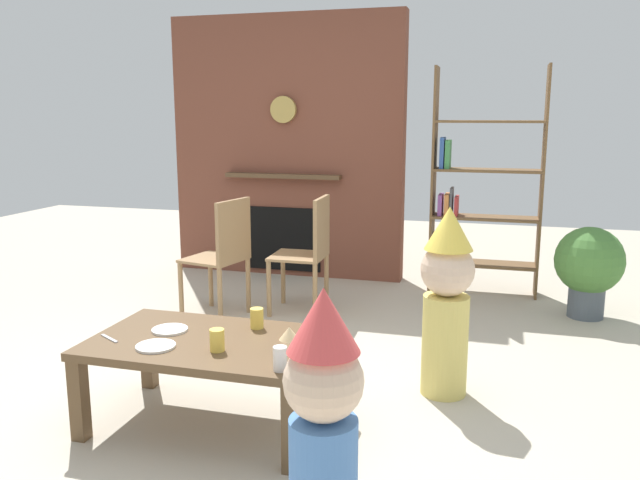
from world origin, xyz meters
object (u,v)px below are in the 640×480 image
object	(u,v)px
bookshelf	(476,193)
child_with_cone_hat	(323,421)
paper_plate_front	(156,346)
child_in_pink	(447,297)
paper_cup_center	(280,359)
dining_chair_left	(224,251)
birthday_cake_slice	(289,333)
paper_cup_near_left	(217,340)
paper_cup_near_right	(257,318)
coffee_table	(209,351)
potted_plant_tall	(589,265)
dining_chair_middle	(310,248)
paper_plate_rear	(170,330)

from	to	relation	value
bookshelf	child_with_cone_hat	distance (m)	3.67
paper_plate_front	child_in_pink	size ratio (longest dim) A/B	0.18
paper_cup_center	child_with_cone_hat	xyz separation A→B (m)	(0.34, -0.54, 0.02)
paper_cup_center	dining_chair_left	bearing A→B (deg)	120.37
birthday_cake_slice	child_in_pink	size ratio (longest dim) A/B	0.10
bookshelf	birthday_cake_slice	size ratio (longest dim) A/B	19.00
paper_cup_near_left	paper_cup_near_right	distance (m)	0.36
bookshelf	paper_cup_near_left	bearing A→B (deg)	-109.06
coffee_table	child_in_pink	world-z (taller)	child_in_pink
coffee_table	potted_plant_tall	xyz separation A→B (m)	(1.99, 2.33, 0.03)
dining_chair_left	dining_chair_middle	distance (m)	0.65
paper_cup_near_left	paper_plate_rear	world-z (taller)	paper_cup_near_left
potted_plant_tall	child_with_cone_hat	bearing A→B (deg)	-110.77
birthday_cake_slice	child_with_cone_hat	bearing A→B (deg)	-65.07
paper_cup_near_left	child_in_pink	world-z (taller)	child_in_pink
coffee_table	dining_chair_left	bearing A→B (deg)	111.58
paper_plate_rear	potted_plant_tall	size ratio (longest dim) A/B	0.26
paper_cup_center	child_in_pink	distance (m)	1.13
paper_cup_center	child_with_cone_hat	bearing A→B (deg)	-57.69
paper_plate_rear	paper_cup_near_right	bearing A→B (deg)	21.48
dining_chair_left	bookshelf	bearing A→B (deg)	-132.59
paper_plate_rear	dining_chair_left	xyz separation A→B (m)	(-0.39, 1.53, 0.06)
paper_plate_front	child_with_cone_hat	xyz separation A→B (m)	(0.99, -0.64, 0.07)
birthday_cake_slice	child_in_pink	world-z (taller)	child_in_pink
paper_cup_center	child_in_pink	size ratio (longest dim) A/B	0.10
bookshelf	paper_cup_near_right	world-z (taller)	bookshelf
birthday_cake_slice	paper_plate_front	bearing A→B (deg)	-154.55
child_in_pink	dining_chair_middle	world-z (taller)	child_in_pink
bookshelf	dining_chair_left	distance (m)	2.18
child_with_cone_hat	dining_chair_left	distance (m)	2.79
coffee_table	paper_cup_center	xyz separation A→B (m)	(0.46, -0.27, 0.12)
paper_plate_front	paper_plate_rear	xyz separation A→B (m)	(-0.05, 0.23, 0.00)
paper_cup_near_left	child_in_pink	bearing A→B (deg)	39.69
paper_plate_front	child_with_cone_hat	bearing A→B (deg)	-32.74
paper_cup_near_right	child_with_cone_hat	distance (m)	1.21
bookshelf	potted_plant_tall	world-z (taller)	bookshelf
birthday_cake_slice	child_in_pink	bearing A→B (deg)	39.36
child_with_cone_hat	paper_plate_rear	bearing A→B (deg)	5.49
paper_cup_near_right	dining_chair_middle	size ratio (longest dim) A/B	0.12
paper_cup_center	dining_chair_middle	distance (m)	2.21
paper_cup_near_right	paper_plate_front	xyz separation A→B (m)	(-0.36, -0.39, -0.05)
paper_cup_near_right	potted_plant_tall	world-z (taller)	potted_plant_tall
bookshelf	child_in_pink	bearing A→B (deg)	-91.46
bookshelf	paper_cup_near_left	distance (m)	3.16
paper_cup_near_left	paper_plate_rear	xyz separation A→B (m)	(-0.35, 0.19, -0.05)
paper_cup_near_left	potted_plant_tall	size ratio (longest dim) A/B	0.15
coffee_table	paper_plate_rear	distance (m)	0.26
paper_plate_front	child_in_pink	bearing A→B (deg)	33.65
birthday_cake_slice	dining_chair_left	bearing A→B (deg)	124.07
paper_cup_near_left	dining_chair_left	distance (m)	1.88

